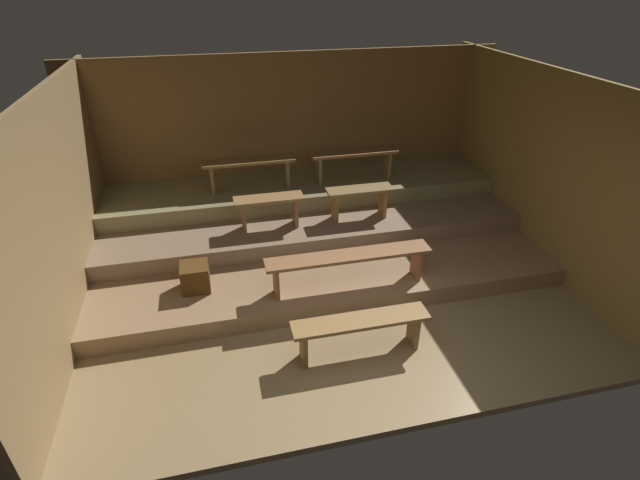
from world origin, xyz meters
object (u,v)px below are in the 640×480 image
(bench_upper_left, at_px, (249,167))
(bench_middle_left, at_px, (269,206))
(bench_lower_center, at_px, (349,260))
(bench_floor_center, at_px, (360,327))
(wooden_crate_lower, at_px, (195,277))
(bench_middle_right, at_px, (359,197))
(bench_upper_right, at_px, (354,158))

(bench_upper_left, bearing_deg, bench_middle_left, -79.00)
(bench_upper_left, bearing_deg, bench_lower_center, -66.41)
(bench_lower_center, distance_m, bench_upper_left, 2.38)
(bench_lower_center, bearing_deg, bench_floor_center, -98.01)
(bench_middle_left, distance_m, wooden_crate_lower, 1.45)
(bench_floor_center, distance_m, wooden_crate_lower, 2.12)
(bench_middle_left, relative_size, bench_middle_right, 1.00)
(bench_lower_center, xyz_separation_m, bench_middle_right, (0.53, 1.29, 0.20))
(bench_middle_left, bearing_deg, bench_lower_center, -59.21)
(bench_middle_left, relative_size, wooden_crate_lower, 2.86)
(bench_middle_left, xyz_separation_m, bench_upper_left, (-0.16, 0.85, 0.26))
(bench_lower_center, height_order, bench_upper_left, bench_upper_left)
(bench_lower_center, relative_size, bench_middle_right, 2.12)
(bench_middle_right, distance_m, bench_upper_left, 1.71)
(bench_lower_center, height_order, wooden_crate_lower, bench_lower_center)
(bench_upper_right, bearing_deg, bench_middle_right, -101.00)
(bench_middle_left, height_order, wooden_crate_lower, bench_middle_left)
(bench_middle_left, distance_m, bench_upper_left, 0.90)
(bench_upper_left, height_order, bench_upper_right, same)
(bench_floor_center, relative_size, bench_lower_center, 0.73)
(bench_lower_center, bearing_deg, wooden_crate_lower, 168.26)
(bench_upper_left, relative_size, wooden_crate_lower, 4.11)
(bench_floor_center, bearing_deg, bench_upper_left, 104.89)
(bench_lower_center, relative_size, bench_upper_right, 1.48)
(bench_floor_center, distance_m, bench_upper_right, 3.22)
(bench_floor_center, xyz_separation_m, bench_upper_left, (-0.81, 3.03, 0.72))
(bench_upper_right, bearing_deg, wooden_crate_lower, -144.95)
(bench_lower_center, xyz_separation_m, bench_upper_left, (-0.93, 2.14, 0.46))
(bench_middle_left, relative_size, bench_upper_left, 0.70)
(bench_lower_center, bearing_deg, bench_middle_right, 67.68)
(wooden_crate_lower, bearing_deg, bench_middle_left, 41.08)
(bench_lower_center, height_order, bench_middle_left, bench_middle_left)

